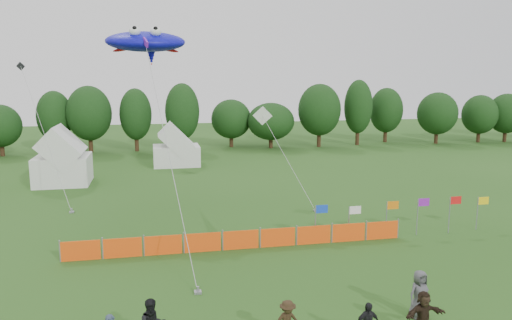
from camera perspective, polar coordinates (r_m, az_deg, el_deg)
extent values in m
cylinder|color=#382314|center=(63.15, -27.03, 1.25)|extent=(0.50, 0.50, 1.91)
ellipsoid|color=black|center=(62.88, -27.20, 3.50)|extent=(4.61, 4.61, 4.30)
cylinder|color=#382314|center=(63.57, -21.85, 1.87)|extent=(0.50, 0.50, 2.38)
ellipsoid|color=black|center=(63.26, -22.03, 4.66)|extent=(4.09, 4.09, 5.35)
cylinder|color=#382314|center=(62.17, -18.38, 2.01)|extent=(0.50, 0.50, 2.57)
ellipsoid|color=black|center=(61.84, -18.54, 5.09)|extent=(5.20, 5.20, 5.79)
cylinder|color=#382314|center=(61.72, -13.48, 2.13)|extent=(0.50, 0.50, 2.46)
ellipsoid|color=black|center=(61.40, -13.60, 5.11)|extent=(3.78, 3.78, 5.55)
cylinder|color=#382314|center=(60.40, -8.34, 2.23)|extent=(0.50, 0.50, 2.66)
ellipsoid|color=black|center=(60.06, -8.42, 5.52)|extent=(4.05, 4.05, 5.99)
cylinder|color=#382314|center=(63.69, -2.84, 2.39)|extent=(0.50, 0.50, 1.98)
ellipsoid|color=black|center=(63.42, -2.86, 4.71)|extent=(5.06, 5.06, 4.46)
cylinder|color=#382314|center=(62.70, 1.70, 2.23)|extent=(0.50, 0.50, 1.86)
ellipsoid|color=black|center=(62.44, 1.71, 4.43)|extent=(5.86, 5.86, 4.18)
cylinder|color=#382314|center=(64.23, 7.20, 2.67)|extent=(0.50, 0.50, 2.62)
ellipsoid|color=black|center=(63.91, 7.27, 5.71)|extent=(5.41, 5.41, 5.89)
cylinder|color=#382314|center=(66.78, 11.51, 2.89)|extent=(0.50, 0.50, 2.78)
ellipsoid|color=black|center=(66.46, 11.61, 6.00)|extent=(3.67, 3.67, 6.26)
cylinder|color=#382314|center=(70.55, 14.55, 2.98)|extent=(0.50, 0.50, 2.42)
ellipsoid|color=black|center=(70.27, 14.66, 5.53)|extent=(4.46, 4.46, 5.44)
cylinder|color=#382314|center=(71.09, 19.89, 2.68)|extent=(0.50, 0.50, 2.24)
ellipsoid|color=black|center=(70.83, 20.03, 5.03)|extent=(5.26, 5.26, 5.03)
cylinder|color=#382314|center=(74.67, 24.07, 2.68)|extent=(0.50, 0.50, 2.10)
ellipsoid|color=black|center=(74.43, 24.21, 4.77)|extent=(4.74, 4.74, 4.73)
cylinder|color=#382314|center=(76.56, 26.56, 2.67)|extent=(0.50, 0.50, 2.16)
ellipsoid|color=black|center=(76.32, 26.71, 4.78)|extent=(4.88, 4.88, 4.87)
cube|color=silver|center=(44.88, -21.17, -1.05)|extent=(4.33, 4.33, 2.38)
cube|color=silver|center=(51.12, -9.08, 0.51)|extent=(4.58, 3.66, 2.01)
cube|color=#F64C0D|center=(26.34, -19.42, -9.75)|extent=(1.90, 0.06, 1.00)
cube|color=#F64C0D|center=(26.14, -15.01, -9.67)|extent=(1.90, 0.06, 1.00)
cube|color=#F64C0D|center=(26.09, -10.57, -9.54)|extent=(1.90, 0.06, 1.00)
cube|color=#F64C0D|center=(26.20, -6.13, -9.35)|extent=(1.90, 0.06, 1.00)
cube|color=#F64C0D|center=(26.45, -1.76, -9.11)|extent=(1.90, 0.06, 1.00)
cube|color=#F64C0D|center=(26.85, 2.49, -8.82)|extent=(1.90, 0.06, 1.00)
cube|color=#F64C0D|center=(27.39, 6.59, -8.50)|extent=(1.90, 0.06, 1.00)
cube|color=#F64C0D|center=(28.07, 10.51, -8.15)|extent=(1.90, 0.06, 1.00)
cube|color=#F64C0D|center=(28.87, 14.22, -7.79)|extent=(1.90, 0.06, 1.00)
cylinder|color=gray|center=(27.71, 6.79, -7.19)|extent=(0.06, 0.06, 2.02)
cube|color=blue|center=(27.61, 7.52, -5.58)|extent=(0.70, 0.02, 0.45)
cylinder|color=gray|center=(28.52, 10.56, -7.01)|extent=(0.06, 0.06, 1.82)
cube|color=white|center=(28.47, 11.26, -5.63)|extent=(0.70, 0.02, 0.45)
cylinder|color=gray|center=(28.83, 14.67, -6.67)|extent=(0.06, 0.06, 2.12)
cube|color=orange|center=(28.77, 15.37, -5.01)|extent=(0.70, 0.02, 0.45)
cylinder|color=gray|center=(29.93, 17.95, -6.21)|extent=(0.06, 0.06, 2.14)
cube|color=purple|center=(29.89, 18.62, -4.59)|extent=(0.70, 0.02, 0.45)
cylinder|color=gray|center=(30.92, 21.22, -5.88)|extent=(0.06, 0.06, 2.15)
cube|color=red|center=(30.90, 21.86, -4.30)|extent=(0.70, 0.02, 0.45)
cylinder|color=gray|center=(32.27, 23.95, -5.61)|extent=(0.06, 0.06, 1.96)
cube|color=yellow|center=(32.29, 24.55, -4.26)|extent=(0.70, 0.02, 0.45)
imported|color=#4A494E|center=(20.23, 18.15, -14.37)|extent=(1.00, 0.76, 1.85)
imported|color=black|center=(18.93, 18.58, -16.41)|extent=(1.60, 0.66, 1.68)
ellipsoid|color=#100ECF|center=(33.94, -12.50, 13.08)|extent=(5.33, 4.17, 1.79)
sphere|color=white|center=(32.88, -13.70, 14.12)|extent=(0.72, 0.72, 0.72)
sphere|color=white|center=(32.88, -11.40, 14.20)|extent=(0.72, 0.72, 0.72)
ellipsoid|color=#BF090E|center=(34.12, -14.81, 12.18)|extent=(1.50, 0.66, 0.23)
ellipsoid|color=#BF090E|center=(34.10, -10.12, 12.35)|extent=(1.50, 0.66, 0.23)
cube|color=purple|center=(31.97, -12.51, 13.00)|extent=(0.37, 0.96, 0.70)
cylinder|color=#A5A5A5|center=(26.20, -10.16, 1.67)|extent=(1.88, 12.49, 10.89)
cube|color=gray|center=(21.71, -6.66, -14.77)|extent=(0.30, 0.30, 0.10)
cube|color=white|center=(36.83, 0.74, 5.08)|extent=(1.43, 0.39, 1.43)
cylinder|color=#A5A5A5|center=(35.14, 3.67, -0.15)|extent=(2.62, 4.98, 6.10)
cube|color=gray|center=(33.85, 6.86, -5.77)|extent=(0.30, 0.30, 0.10)
cube|color=black|center=(46.46, -25.31, 9.67)|extent=(0.74, 0.22, 0.74)
cylinder|color=#A5A5A5|center=(40.57, -23.13, 3.04)|extent=(5.14, 11.40, 9.79)
cube|color=gray|center=(35.46, -20.31, -5.60)|extent=(0.30, 0.30, 0.10)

